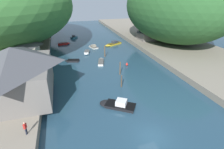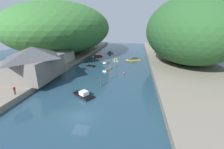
% 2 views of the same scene
% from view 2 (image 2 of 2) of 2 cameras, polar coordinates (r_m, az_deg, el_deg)
% --- Properties ---
extents(water_surface, '(130.00, 130.00, 0.00)m').
position_cam_2_polar(water_surface, '(51.67, -0.18, 3.16)').
color(water_surface, '#234256').
rests_on(water_surface, ground).
extents(left_bank, '(22.00, 120.00, 1.19)m').
position_cam_2_polar(left_bank, '(60.23, -23.39, 4.45)').
color(left_bank, gray).
rests_on(left_bank, ground).
extents(right_bank, '(22.00, 120.00, 1.19)m').
position_cam_2_polar(right_bank, '(53.21, 26.24, 2.31)').
color(right_bank, gray).
rests_on(right_bank, ground).
extents(hillside_left, '(41.18, 57.66, 21.77)m').
position_cam_2_polar(hillside_left, '(73.47, -18.40, 16.46)').
color(hillside_left, '#387033').
rests_on(hillside_left, left_bank).
extents(hillside_right, '(28.01, 39.21, 21.29)m').
position_cam_2_polar(hillside_right, '(56.34, 27.72, 14.61)').
color(hillside_right, '#285628').
rests_on(hillside_right, right_bank).
extents(waterfront_building, '(10.30, 13.44, 7.65)m').
position_cam_2_polar(waterfront_building, '(40.98, -27.58, 4.26)').
color(waterfront_building, slate).
rests_on(waterfront_building, left_bank).
extents(boathouse_shed, '(6.51, 10.68, 5.18)m').
position_cam_2_polar(boathouse_shed, '(54.81, -19.18, 7.18)').
color(boathouse_shed, '#B2A899').
rests_on(boathouse_shed, left_bank).
extents(right_bank_cottage, '(5.61, 6.37, 4.38)m').
position_cam_2_polar(right_bank_cottage, '(59.92, 19.26, 7.70)').
color(right_bank_cottage, slate).
rests_on(right_bank_cottage, right_bank).
extents(boat_navy_launch, '(5.65, 4.70, 1.25)m').
position_cam_2_polar(boat_navy_launch, '(31.21, -11.31, -7.37)').
color(boat_navy_launch, black).
rests_on(boat_navy_launch, water_surface).
extents(boat_red_skiff, '(4.03, 1.79, 0.58)m').
position_cam_2_polar(boat_red_skiff, '(67.51, -5.13, 7.08)').
color(boat_red_skiff, red).
rests_on(boat_red_skiff, water_surface).
extents(boat_open_rowboat, '(2.08, 3.62, 0.71)m').
position_cam_2_polar(boat_open_rowboat, '(55.15, -2.45, 4.53)').
color(boat_open_rowboat, white).
rests_on(boat_open_rowboat, water_surface).
extents(boat_yellow_tender, '(2.71, 4.40, 1.01)m').
position_cam_2_polar(boat_yellow_tender, '(59.98, 1.30, 5.67)').
color(boat_yellow_tender, silver).
rests_on(boat_yellow_tender, water_surface).
extents(boat_white_cruiser, '(6.47, 4.61, 1.20)m').
position_cam_2_polar(boat_white_cruiser, '(60.59, 7.95, 5.69)').
color(boat_white_cruiser, gold).
rests_on(boat_white_cruiser, water_surface).
extents(boat_far_right_bank, '(2.45, 5.17, 0.53)m').
position_cam_2_polar(boat_far_right_bank, '(47.60, -1.49, 2.11)').
color(boat_far_right_bank, silver).
rests_on(boat_far_right_bank, water_surface).
extents(boat_cabin_cruiser, '(3.14, 3.02, 1.15)m').
position_cam_2_polar(boat_cabin_cruiser, '(74.37, -0.54, 8.30)').
color(boat_cabin_cruiser, teal).
rests_on(boat_cabin_cruiser, water_surface).
extents(boat_near_quay, '(3.67, 2.25, 0.47)m').
position_cam_2_polar(boat_near_quay, '(51.64, -8.49, 3.21)').
color(boat_near_quay, black).
rests_on(boat_near_quay, water_surface).
extents(mooring_post_second, '(0.22, 0.22, 2.41)m').
position_cam_2_polar(mooring_post_second, '(34.96, -4.33, -2.60)').
color(mooring_post_second, '#4C3D2D').
rests_on(mooring_post_second, water_surface).
extents(mooring_post_middle, '(0.24, 0.24, 2.89)m').
position_cam_2_polar(mooring_post_middle, '(39.29, -0.54, 0.27)').
color(mooring_post_middle, brown).
rests_on(mooring_post_middle, water_surface).
extents(mooring_post_farthest, '(0.29, 0.29, 3.13)m').
position_cam_2_polar(mooring_post_farthest, '(50.46, 1.42, 4.62)').
color(mooring_post_farthest, brown).
rests_on(mooring_post_farthest, water_surface).
extents(channel_buoy_near, '(0.57, 0.57, 0.85)m').
position_cam_2_polar(channel_buoy_near, '(43.29, 4.56, 0.42)').
color(channel_buoy_near, red).
rests_on(channel_buoy_near, water_surface).
extents(person_on_quay, '(0.33, 0.43, 1.69)m').
position_cam_2_polar(person_on_quay, '(43.32, -23.01, 1.50)').
color(person_on_quay, '#282D3D').
rests_on(person_on_quay, left_bank).
extents(person_by_boathouse, '(0.33, 0.43, 1.69)m').
position_cam_2_polar(person_by_boathouse, '(33.77, -33.21, -4.86)').
color(person_by_boathouse, '#282D3D').
rests_on(person_by_boathouse, left_bank).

